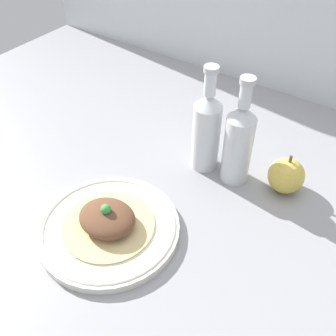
{
  "coord_description": "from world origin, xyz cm",
  "views": [
    {
      "loc": [
        29.48,
        -51.22,
        61.43
      ],
      "look_at": [
        -3.63,
        -3.09,
        8.86
      ],
      "focal_mm": 42.0,
      "sensor_mm": 36.0,
      "label": 1
    }
  ],
  "objects": [
    {
      "name": "plated_food",
      "position": [
        -8.16,
        -17.08,
        3.58
      ],
      "size": [
        18.2,
        18.2,
        5.81
      ],
      "color": "#D6BC7F",
      "rests_on": "plate"
    },
    {
      "name": "cider_bottle_left",
      "position": [
        -2.99,
        10.91,
        10.2
      ],
      "size": [
        6.26,
        6.26,
        25.31
      ],
      "color": "silver",
      "rests_on": "ground_plane"
    },
    {
      "name": "apple",
      "position": [
        15.51,
        13.82,
        3.94
      ],
      "size": [
        7.87,
        7.87,
        9.37
      ],
      "color": "gold",
      "rests_on": "ground_plane"
    },
    {
      "name": "ground_plane",
      "position": [
        0.0,
        0.0,
        -2.0
      ],
      "size": [
        180.0,
        110.0,
        4.0
      ],
      "primitive_type": "cube",
      "color": "gray"
    },
    {
      "name": "plate",
      "position": [
        -8.16,
        -17.08,
        1.1
      ],
      "size": [
        27.92,
        27.92,
        2.08
      ],
      "color": "silver",
      "rests_on": "ground_plane"
    },
    {
      "name": "cider_bottle_right",
      "position": [
        4.81,
        10.91,
        10.2
      ],
      "size": [
        6.26,
        6.26,
        25.31
      ],
      "color": "silver",
      "rests_on": "ground_plane"
    }
  ]
}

